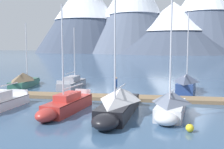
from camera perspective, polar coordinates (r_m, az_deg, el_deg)
ground_plane at (r=20.02m, az=-3.06°, el=-7.45°), size 700.00×700.00×0.00m
mountain_west_summit at (r=235.15m, az=-5.71°, el=13.42°), size 86.59×86.59×66.01m
mountain_central_massif at (r=223.73m, az=1.40°, el=11.52°), size 58.74×58.74×50.61m
mountain_shoulder_ridge at (r=199.01m, az=5.03°, el=14.71°), size 63.30×63.30×65.51m
mountain_east_summit at (r=195.80m, az=13.15°, el=10.13°), size 92.55×92.55×36.41m
mountain_rear_spur at (r=202.94m, az=19.56°, el=13.25°), size 73.93×73.93×59.63m
dock at (r=23.81m, az=-0.85°, el=-4.93°), size 24.92×2.29×0.30m
sailboat_nearest_berth at (r=32.91m, az=-18.22°, el=-1.09°), size 2.36×6.89×7.46m
sailboat_mid_dock_port at (r=31.11m, az=-8.24°, el=-1.74°), size 1.73×6.96×6.88m
sailboat_mid_dock_starboard at (r=19.02m, az=-10.09°, el=-6.51°), size 2.27×6.52×7.49m
sailboat_far_berth at (r=18.03m, az=1.36°, el=-6.19°), size 2.42×7.74×9.11m
sailboat_outer_slip at (r=18.23m, az=12.51°, el=-6.39°), size 2.44×5.49×9.04m
sailboat_end_of_dock at (r=28.84m, az=15.77°, el=-1.71°), size 2.70×6.43×8.21m
person_on_dock at (r=23.63m, az=0.88°, el=-2.27°), size 0.27×0.58×1.69m
mooring_buoy_channel_marker at (r=15.34m, az=16.42°, el=-11.01°), size 0.45×0.45×0.53m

